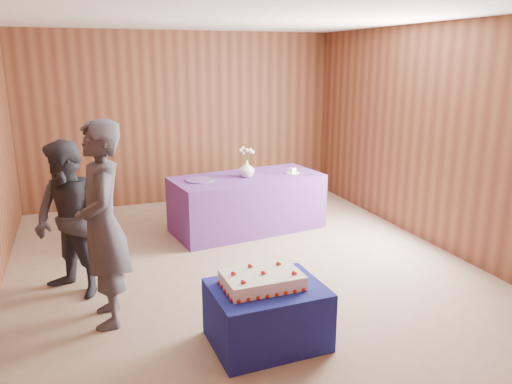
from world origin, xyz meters
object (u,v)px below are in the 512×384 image
cake_table (267,315)px  vase (247,169)px  serving_table (247,203)px  sheet_cake (262,280)px  guest_left (103,225)px  guest_right (70,220)px

cake_table → vase: vase is taller
serving_table → sheet_cake: 2.84m
cake_table → guest_left: guest_left is taller
sheet_cake → serving_table: bearing=72.2°
guest_right → guest_left: bearing=-16.4°
sheet_cake → guest_right: 2.05m
sheet_cake → guest_left: (-1.16, 0.79, 0.34)m
vase → guest_left: size_ratio=0.12×
cake_table → sheet_cake: bearing=147.1°
sheet_cake → vase: size_ratio=3.01×
vase → guest_right: guest_right is taller
vase → serving_table: bearing=62.7°
vase → guest_left: bearing=-135.9°
serving_table → vase: (-0.02, -0.03, 0.48)m
serving_table → vase: vase is taller
vase → guest_left: guest_left is taller
guest_left → cake_table: bearing=55.7°
serving_table → guest_left: bearing=-143.6°
sheet_cake → guest_left: 1.45m
cake_table → vase: size_ratio=4.09×
vase → guest_right: size_ratio=0.14×
vase → guest_right: (-2.22, -1.24, -0.09)m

